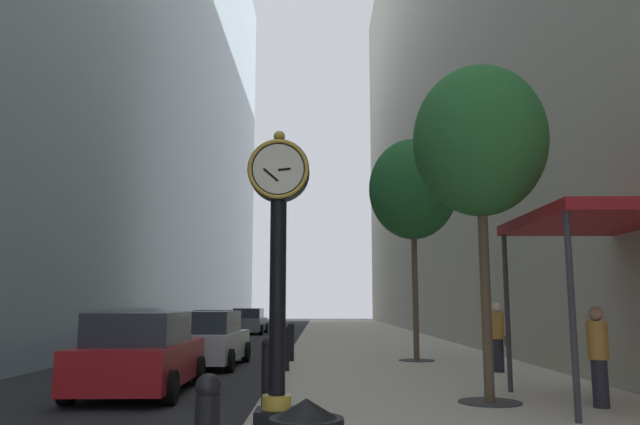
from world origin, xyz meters
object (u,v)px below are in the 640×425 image
Objects in this scene: bollard_third at (268,370)px; car_grey_trailing at (250,321)px; bollard_fourth at (279,356)px; car_red_near at (142,354)px; bollard_fifth at (287,347)px; pedestrian_by_clock at (599,354)px; street_clock at (279,264)px; car_white_far at (214,326)px; street_tree_mid_near at (414,190)px; bollard_sixth at (292,341)px; street_tree_near at (480,142)px; car_silver_mid at (209,340)px; pedestrian_walking at (499,335)px.

car_grey_trailing is (-3.64, 29.03, 0.05)m from bollard_third.
car_red_near is (-2.85, -0.38, 0.07)m from bollard_fourth.
bollard_fifth is 8.04m from pedestrian_by_clock.
street_clock is 0.93× the size of car_grey_trailing.
pedestrian_by_clock is 30.59m from car_grey_trailing.
car_white_far is at bearing 104.13° from bollard_fourth.
street_tree_mid_near is at bearing 101.11° from pedestrian_by_clock.
street_tree_mid_near is at bearing 56.17° from bollard_fourth.
street_clock is 12.00m from street_tree_mid_near.
car_white_far is at bearing 94.99° from car_red_near.
pedestrian_by_clock reaches higher than car_white_far.
bollard_third is 20.86m from car_white_far.
car_red_near is at bearing 123.06° from street_clock.
bollard_sixth is at bearing -69.64° from car_white_far.
street_tree_near reaches higher than bollard_fifth.
car_silver_mid is at bearing 134.34° from pedestrian_by_clock.
car_white_far is (-1.95, 12.29, -0.03)m from car_silver_mid.
car_grey_trailing is (-3.97, 31.48, -1.58)m from street_clock.
car_silver_mid is (-2.47, 8.09, 0.06)m from bollard_third.
pedestrian_by_clock is at bearing -27.98° from bollard_fourth.
pedestrian_walking is at bearing -19.27° from car_silver_mid.
street_tree_near reaches higher than bollard_fourth.
car_grey_trailing reaches higher than car_white_far.
bollard_fourth is 5.64m from bollard_sixth.
street_tree_mid_near is at bearing 116.05° from pedestrian_walking.
street_clock is 5.16m from street_tree_near.
bollard_sixth is 0.16× the size of street_tree_mid_near.
bollard_fourth is 1.00× the size of bollard_sixth.
bollard_third is 7.63m from pedestrian_walking.
car_silver_mid is at bearing -86.80° from car_grey_trailing.
bollard_third is 1.00× the size of bollard_fifth.
bollard_fifth is at bearing 90.00° from bollard_fourth.
car_grey_trailing is (-9.22, 29.17, -0.23)m from pedestrian_by_clock.
bollard_fifth is at bearing 90.00° from bollard_third.
bollard_third is 1.00× the size of bollard_fourth.
pedestrian_by_clock reaches higher than bollard_third.
bollard_third is (-0.33, 2.45, -1.63)m from street_clock.
street_tree_near is at bearing -64.43° from bollard_sixth.
street_clock is 9.40m from pedestrian_walking.
pedestrian_by_clock reaches higher than bollard_fifth.
street_clock is 11.02m from car_silver_mid.
street_clock is at bearing -107.76° from street_tree_mid_near.
car_grey_trailing is at bearing 84.83° from car_white_far.
bollard_fifth is at bearing -81.15° from car_grey_trailing.
pedestrian_by_clock reaches higher than car_silver_mid.
street_tree_near is 1.40× the size of car_grey_trailing.
street_tree_near is at bearing -50.57° from car_silver_mid.
pedestrian_walking reaches higher than bollard_sixth.
car_red_near reaches higher than bollard_sixth.
bollard_third is at bearing -114.23° from street_tree_mid_near.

